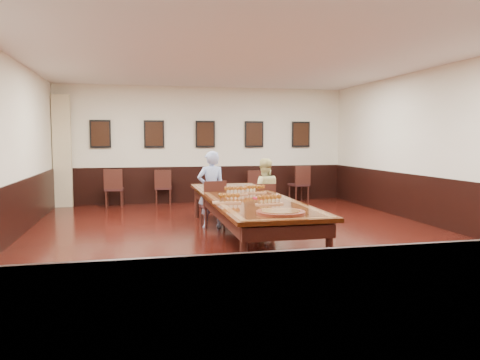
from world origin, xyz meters
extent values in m
cube|color=black|center=(0.00, 0.00, -0.01)|extent=(8.00, 10.00, 0.02)
cube|color=white|center=(0.00, 0.00, 3.21)|extent=(8.00, 10.00, 0.02)
cube|color=#F1EACA|center=(0.00, 5.01, 1.60)|extent=(8.00, 0.02, 3.20)
cube|color=#F1EACA|center=(0.00, -5.01, 1.60)|extent=(8.00, 0.02, 3.20)
cube|color=#F1EACA|center=(4.01, 0.00, 1.60)|extent=(0.02, 10.00, 3.20)
imported|color=#557CD5|center=(-0.44, 1.16, 0.76)|extent=(0.59, 0.42, 1.53)
imported|color=#F7EE9A|center=(0.66, 1.19, 0.69)|extent=(0.75, 0.63, 1.37)
cube|color=#F05077|center=(0.60, 0.03, 0.76)|extent=(0.07, 0.14, 0.01)
cube|color=beige|center=(-3.75, 4.82, 1.45)|extent=(0.45, 0.18, 2.90)
cube|color=black|center=(0.00, 4.98, 0.50)|extent=(7.98, 0.04, 1.00)
cube|color=black|center=(0.00, -4.98, 0.50)|extent=(7.98, 0.04, 1.00)
cube|color=black|center=(-3.98, 0.00, 0.50)|extent=(0.04, 9.98, 1.00)
cube|color=black|center=(3.98, 0.00, 0.50)|extent=(0.04, 9.98, 1.00)
cube|color=black|center=(0.00, 0.00, 0.72)|extent=(1.40, 5.00, 0.06)
cube|color=brown|center=(0.00, 0.00, 0.75)|extent=(1.28, 4.88, 0.00)
cube|color=black|center=(0.00, 0.00, 0.75)|extent=(1.10, 4.70, 0.00)
cube|color=black|center=(0.00, 0.00, 0.57)|extent=(1.25, 4.85, 0.18)
cylinder|color=black|center=(-0.58, -2.32, 0.34)|extent=(0.10, 0.10, 0.69)
cylinder|color=black|center=(0.58, -2.32, 0.34)|extent=(0.10, 0.10, 0.69)
cylinder|color=black|center=(-0.58, 2.32, 0.34)|extent=(0.10, 0.10, 0.69)
cylinder|color=black|center=(0.58, 2.32, 0.34)|extent=(0.10, 0.10, 0.69)
cube|color=black|center=(-2.80, 4.94, 1.90)|extent=(0.54, 0.03, 0.74)
cube|color=black|center=(-2.80, 4.92, 1.90)|extent=(0.46, 0.01, 0.64)
cube|color=black|center=(-1.40, 4.94, 1.90)|extent=(0.54, 0.03, 0.74)
cube|color=black|center=(-1.40, 4.92, 1.90)|extent=(0.46, 0.01, 0.64)
cube|color=black|center=(0.00, 4.94, 1.90)|extent=(0.54, 0.03, 0.74)
cube|color=black|center=(0.00, 4.92, 1.90)|extent=(0.46, 0.01, 0.64)
cube|color=black|center=(1.40, 4.94, 1.90)|extent=(0.54, 0.03, 0.74)
cube|color=black|center=(1.40, 4.92, 1.90)|extent=(0.46, 0.01, 0.64)
cube|color=black|center=(2.80, 4.94, 1.90)|extent=(0.54, 0.03, 0.74)
cube|color=black|center=(2.80, 4.92, 1.90)|extent=(0.46, 0.01, 0.64)
cube|color=#A97046|center=(-0.14, 0.26, 0.76)|extent=(0.44, 0.16, 0.03)
cube|color=#A97046|center=(0.26, 0.43, 0.76)|extent=(0.44, 0.17, 0.03)
cube|color=#A97046|center=(-0.51, -0.80, 0.76)|extent=(0.45, 0.18, 0.03)
cube|color=#A97046|center=(0.11, -1.10, 0.76)|extent=(0.44, 0.19, 0.03)
cylinder|color=red|center=(0.15, -0.33, 0.76)|extent=(0.22, 0.22, 0.02)
cylinder|color=silver|center=(0.15, -0.33, 0.78)|extent=(0.12, 0.12, 0.01)
cylinder|color=#531A10|center=(0.00, -2.02, 0.77)|extent=(0.71, 0.71, 0.04)
cylinder|color=brown|center=(0.00, -2.02, 0.80)|extent=(0.57, 0.57, 0.01)
camera|label=1|loc=(-1.89, -7.98, 1.76)|focal=35.00mm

